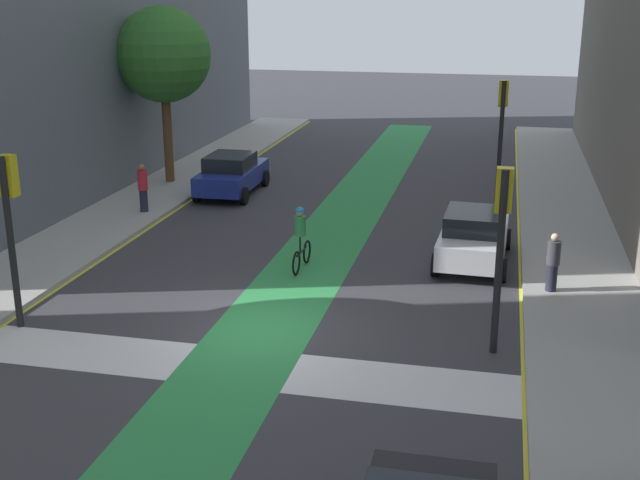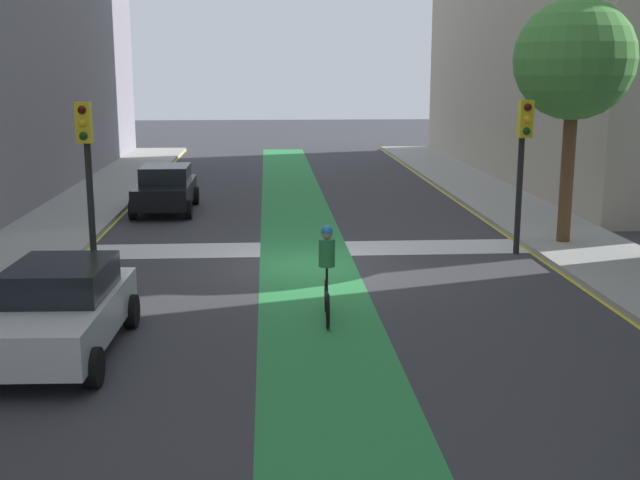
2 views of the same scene
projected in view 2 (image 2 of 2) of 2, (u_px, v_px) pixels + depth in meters
The scene contains 13 objects.
ground_plane at pixel (311, 266), 19.95m from camera, with size 120.00×120.00×0.00m, color #38383D.
bike_lane_paint at pixel (308, 266), 19.94m from camera, with size 2.40×60.00×0.01m, color #2D8C47.
crosswalk_band at pixel (307, 249), 21.90m from camera, with size 12.00×1.80×0.01m, color silver.
sidewalk_left at pixel (604, 259), 20.42m from camera, with size 3.00×60.00×0.15m, color #9E9E99.
curb_stripe_left at pixel (546, 262), 20.33m from camera, with size 0.16×60.00×0.01m, color yellow.
sidewalk_right at pixel (4, 268), 19.44m from camera, with size 3.00×60.00×0.15m, color #9E9E99.
curb_stripe_right at pixel (66, 270), 19.56m from camera, with size 0.16×60.00×0.01m, color yellow.
traffic_signal_near_right at pixel (87, 154), 18.94m from camera, with size 0.35×0.52×4.07m.
traffic_signal_near_left at pixel (523, 147), 20.63m from camera, with size 0.35×0.52×4.05m.
car_black_right_near at pixel (166, 188), 27.56m from camera, with size 2.03×4.21×1.57m.
car_white_right_far at pixel (60, 309), 13.64m from camera, with size 2.14×4.26×1.57m.
cyclist_in_lane at pixel (327, 271), 15.58m from camera, with size 0.32×1.73×1.86m.
street_tree_near at pixel (574, 61), 21.18m from camera, with size 3.22×3.22×6.54m.
Camera 2 is at (1.06, 19.34, 4.80)m, focal length 44.90 mm.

